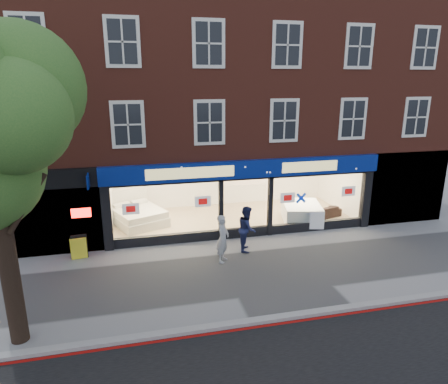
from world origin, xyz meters
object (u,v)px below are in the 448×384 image
object	(u,v)px
mattress_stack	(301,213)
pedestrian_grey	(223,238)
pedestrian_blue	(247,228)
display_bed	(137,215)
a_board	(79,248)
sofa	(322,212)

from	to	relation	value
mattress_stack	pedestrian_grey	xyz separation A→B (m)	(-4.39, -3.00, 0.37)
mattress_stack	pedestrian_blue	size ratio (longest dim) A/B	1.36
display_bed	mattress_stack	bearing A→B (deg)	-34.63
pedestrian_grey	a_board	bearing A→B (deg)	105.46
sofa	pedestrian_grey	bearing A→B (deg)	14.80
mattress_stack	pedestrian_grey	bearing A→B (deg)	-145.66
mattress_stack	pedestrian_blue	distance (m)	3.98
pedestrian_blue	a_board	bearing A→B (deg)	99.37
a_board	sofa	bearing A→B (deg)	3.53
sofa	a_board	world-z (taller)	a_board
display_bed	mattress_stack	distance (m)	7.45
pedestrian_blue	pedestrian_grey	bearing A→B (deg)	138.86
sofa	a_board	size ratio (longest dim) A/B	2.02
a_board	mattress_stack	bearing A→B (deg)	3.19
a_board	pedestrian_blue	distance (m)	6.26
a_board	display_bed	bearing A→B (deg)	48.34
display_bed	sofa	world-z (taller)	display_bed
a_board	pedestrian_grey	distance (m)	5.28
sofa	pedestrian_blue	size ratio (longest dim) A/B	1.02
mattress_stack	pedestrian_blue	world-z (taller)	pedestrian_blue
sofa	display_bed	bearing A→B (deg)	-23.60
mattress_stack	pedestrian_grey	world-z (taller)	pedestrian_grey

